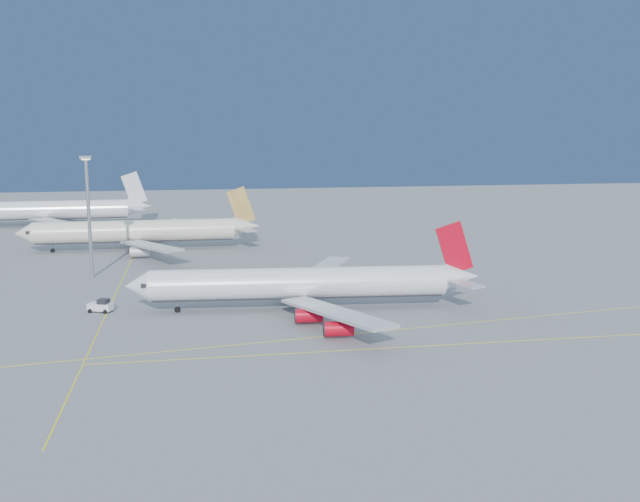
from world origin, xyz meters
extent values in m
plane|color=slate|center=(0.00, 0.00, 0.00)|extent=(500.00, 500.00, 0.00)
cube|color=yellow|center=(5.00, -14.00, 0.01)|extent=(90.00, 0.18, 0.02)
cube|color=yellow|center=(0.00, -6.00, 0.01)|extent=(118.86, 16.88, 0.02)
cube|color=yellow|center=(-40.00, 30.00, 0.01)|extent=(0.18, 140.00, 0.02)
cylinder|color=white|center=(-7.22, 9.90, 4.74)|extent=(51.34, 9.29, 5.29)
cone|color=white|center=(-34.68, 12.07, 4.74)|extent=(4.51, 5.60, 5.29)
cone|color=white|center=(21.43, 7.64, 5.29)|extent=(6.76, 5.51, 5.03)
cube|color=black|center=(-32.95, 11.93, 5.29)|extent=(1.85, 5.13, 0.64)
cube|color=#B7B7BC|center=(-3.77, -5.24, 3.29)|extent=(14.06, 26.34, 0.50)
cube|color=#B7B7BC|center=(-1.44, 24.30, 3.29)|extent=(17.48, 25.18, 0.50)
cube|color=red|center=(20.07, 7.74, 10.40)|extent=(7.03, 0.96, 9.65)
cylinder|color=gray|center=(-28.10, 11.55, 1.55)|extent=(0.22, 0.22, 2.10)
cylinder|color=black|center=(-28.10, 11.55, 0.50)|extent=(1.05, 0.72, 1.00)
cylinder|color=gray|center=(-6.60, 6.10, 1.55)|extent=(0.29, 0.29, 2.10)
cylinder|color=black|center=(-6.60, 6.10, 0.50)|extent=(1.06, 0.90, 1.00)
cylinder|color=gray|center=(-6.01, 13.55, 1.55)|extent=(0.29, 0.29, 2.10)
cylinder|color=black|center=(-6.01, 13.55, 0.50)|extent=(1.06, 0.90, 1.00)
cylinder|color=red|center=(-7.07, -0.20, 1.58)|extent=(4.54, 2.62, 2.28)
cylinder|color=red|center=(-3.84, -8.41, 1.58)|extent=(4.54, 2.62, 2.28)
cylinder|color=red|center=(-5.49, 19.85, 1.58)|extent=(4.54, 2.62, 2.28)
cylinder|color=red|center=(-1.01, 27.45, 1.58)|extent=(4.54, 2.62, 2.28)
cylinder|color=beige|center=(-39.89, 76.34, 4.97)|extent=(50.19, 5.65, 5.50)
cone|color=beige|center=(-67.10, 76.42, 4.97)|extent=(4.36, 5.51, 5.50)
cone|color=beige|center=(-11.42, 76.25, 5.55)|extent=(6.77, 5.25, 5.23)
cube|color=black|center=(-65.27, 76.41, 5.55)|extent=(1.56, 5.23, 0.68)
cube|color=#B7B7BC|center=(-35.28, 61.16, 3.46)|extent=(16.24, 26.48, 0.53)
cube|color=#B7B7BC|center=(-35.18, 91.48, 3.46)|extent=(16.38, 26.44, 0.53)
cube|color=gold|center=(-12.87, 76.25, 10.93)|extent=(7.42, 0.46, 10.21)
cylinder|color=gray|center=(-60.46, 76.40, 1.64)|extent=(0.23, 0.23, 2.22)
cylinder|color=black|center=(-60.46, 76.40, 0.53)|extent=(1.06, 0.68, 1.06)
cylinder|color=gray|center=(-38.94, 72.43, 1.64)|extent=(0.31, 0.31, 2.22)
cylinder|color=black|center=(-38.94, 72.43, 0.53)|extent=(1.06, 0.87, 1.06)
cylinder|color=gray|center=(-38.91, 80.24, 1.64)|extent=(0.31, 0.31, 2.22)
cylinder|color=black|center=(-38.91, 80.24, 0.53)|extent=(1.06, 0.87, 1.06)
cylinder|color=#B7B7BC|center=(-38.03, 63.87, 1.65)|extent=(4.64, 2.43, 2.41)
cylinder|color=#B7B7BC|center=(-37.96, 88.79, 1.65)|extent=(4.64, 2.43, 2.41)
cylinder|color=white|center=(-71.84, 125.31, 5.28)|extent=(51.85, 6.54, 5.80)
cone|color=white|center=(-42.33, 125.73, 5.90)|extent=(7.33, 5.61, 5.51)
cube|color=#B7B7BC|center=(-66.86, 109.66, 3.69)|extent=(17.37, 27.36, 0.57)
cube|color=#B7B7BC|center=(-67.32, 141.09, 3.69)|extent=(16.72, 27.57, 0.57)
cube|color=silver|center=(-43.88, 125.71, 11.65)|extent=(7.97, 0.58, 10.96)
cylinder|color=gray|center=(-70.74, 121.18, 1.76)|extent=(0.33, 0.33, 2.38)
cylinder|color=black|center=(-70.74, 121.18, 0.57)|extent=(1.15, 0.95, 1.14)
cylinder|color=gray|center=(-70.86, 129.47, 1.76)|extent=(0.33, 0.33, 2.38)
cylinder|color=black|center=(-70.86, 129.47, 0.57)|extent=(1.15, 0.95, 1.14)
cylinder|color=#B7B7BC|center=(-69.82, 112.41, 1.74)|extent=(5.01, 2.66, 2.59)
cylinder|color=#B7B7BC|center=(-70.19, 138.26, 1.74)|extent=(5.01, 2.66, 2.59)
cube|color=white|center=(-41.12, 14.13, 0.91)|extent=(4.52, 3.38, 1.22)
cube|color=black|center=(-40.56, 13.90, 1.83)|extent=(2.15, 2.20, 0.91)
cylinder|color=black|center=(-42.84, 13.66, 0.36)|extent=(0.79, 0.59, 0.71)
cylinder|color=black|center=(-42.05, 15.64, 0.36)|extent=(0.79, 0.59, 0.71)
cylinder|color=black|center=(-40.19, 12.61, 0.36)|extent=(0.79, 0.59, 0.71)
cylinder|color=black|center=(-39.41, 14.59, 0.36)|extent=(0.79, 0.59, 0.71)
cylinder|color=gray|center=(-46.41, 43.55, 12.49)|extent=(0.70, 0.70, 24.99)
cube|color=gray|center=(-46.41, 43.55, 25.19)|extent=(2.20, 2.20, 0.50)
cube|color=white|center=(-46.41, 43.55, 24.79)|extent=(1.60, 1.60, 0.25)
camera|label=1|loc=(-24.33, -109.40, 31.66)|focal=40.00mm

